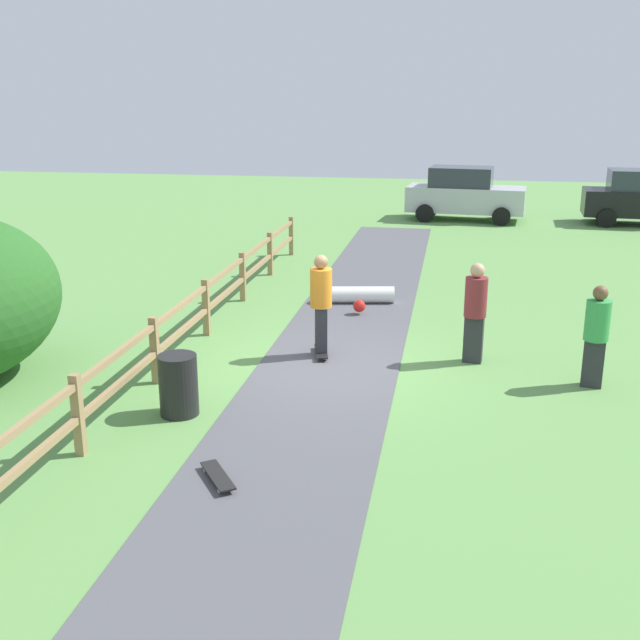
{
  "coord_description": "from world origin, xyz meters",
  "views": [
    {
      "loc": [
        1.99,
        -12.08,
        4.47
      ],
      "look_at": [
        -0.05,
        -0.64,
        1.0
      ],
      "focal_mm": 42.7,
      "sensor_mm": 36.0,
      "label": 1
    }
  ],
  "objects_px": {
    "skateboard_loose": "(218,476)",
    "bystander_green": "(596,332)",
    "skater_riding": "(321,300)",
    "skater_fallen": "(357,295)",
    "parked_car_silver": "(464,194)",
    "trash_bin": "(178,385)",
    "bystander_maroon": "(475,308)"
  },
  "relations": [
    {
      "from": "skateboard_loose",
      "to": "bystander_green",
      "type": "xyz_separation_m",
      "value": [
        4.9,
        4.05,
        0.81
      ]
    },
    {
      "from": "skateboard_loose",
      "to": "bystander_green",
      "type": "height_order",
      "value": "bystander_green"
    },
    {
      "from": "skater_riding",
      "to": "skateboard_loose",
      "type": "height_order",
      "value": "skater_riding"
    },
    {
      "from": "skater_riding",
      "to": "skateboard_loose",
      "type": "relative_size",
      "value": 2.35
    },
    {
      "from": "bystander_green",
      "to": "bystander_maroon",
      "type": "distance_m",
      "value": 2.02
    },
    {
      "from": "skater_riding",
      "to": "bystander_maroon",
      "type": "height_order",
      "value": "skater_riding"
    },
    {
      "from": "bystander_green",
      "to": "parked_car_silver",
      "type": "distance_m",
      "value": 16.6
    },
    {
      "from": "trash_bin",
      "to": "skater_fallen",
      "type": "bearing_deg",
      "value": 74.64
    },
    {
      "from": "skater_riding",
      "to": "parked_car_silver",
      "type": "distance_m",
      "value": 16.03
    },
    {
      "from": "trash_bin",
      "to": "skater_fallen",
      "type": "relative_size",
      "value": 0.54
    },
    {
      "from": "bystander_maroon",
      "to": "skater_fallen",
      "type": "bearing_deg",
      "value": 126.0
    },
    {
      "from": "skateboard_loose",
      "to": "trash_bin",
      "type": "bearing_deg",
      "value": 121.96
    },
    {
      "from": "bystander_green",
      "to": "skateboard_loose",
      "type": "bearing_deg",
      "value": -140.4
    },
    {
      "from": "bystander_maroon",
      "to": "parked_car_silver",
      "type": "distance_m",
      "value": 15.65
    },
    {
      "from": "skater_riding",
      "to": "skateboard_loose",
      "type": "xyz_separation_m",
      "value": [
        -0.42,
        -4.71,
        -0.94
      ]
    },
    {
      "from": "skater_riding",
      "to": "bystander_maroon",
      "type": "distance_m",
      "value": 2.64
    },
    {
      "from": "trash_bin",
      "to": "skateboard_loose",
      "type": "relative_size",
      "value": 1.17
    },
    {
      "from": "skater_riding",
      "to": "skater_fallen",
      "type": "xyz_separation_m",
      "value": [
        0.18,
        3.55,
        -0.83
      ]
    },
    {
      "from": "skateboard_loose",
      "to": "bystander_green",
      "type": "relative_size",
      "value": 0.47
    },
    {
      "from": "skater_fallen",
      "to": "bystander_green",
      "type": "xyz_separation_m",
      "value": [
        4.3,
        -4.21,
        0.7
      ]
    },
    {
      "from": "trash_bin",
      "to": "bystander_maroon",
      "type": "xyz_separation_m",
      "value": [
        4.21,
        3.03,
        0.51
      ]
    },
    {
      "from": "parked_car_silver",
      "to": "bystander_maroon",
      "type": "bearing_deg",
      "value": -89.57
    },
    {
      "from": "trash_bin",
      "to": "bystander_maroon",
      "type": "height_order",
      "value": "bystander_maroon"
    },
    {
      "from": "bystander_maroon",
      "to": "parked_car_silver",
      "type": "height_order",
      "value": "parked_car_silver"
    },
    {
      "from": "skater_fallen",
      "to": "bystander_green",
      "type": "relative_size",
      "value": 1.01
    },
    {
      "from": "skateboard_loose",
      "to": "parked_car_silver",
      "type": "height_order",
      "value": "parked_car_silver"
    },
    {
      "from": "bystander_maroon",
      "to": "parked_car_silver",
      "type": "xyz_separation_m",
      "value": [
        -0.12,
        15.65,
        -0.01
      ]
    },
    {
      "from": "skater_fallen",
      "to": "trash_bin",
      "type": "bearing_deg",
      "value": -105.36
    },
    {
      "from": "skater_fallen",
      "to": "bystander_maroon",
      "type": "relative_size",
      "value": 0.96
    },
    {
      "from": "skater_riding",
      "to": "bystander_maroon",
      "type": "relative_size",
      "value": 1.03
    },
    {
      "from": "skater_riding",
      "to": "parked_car_silver",
      "type": "height_order",
      "value": "parked_car_silver"
    },
    {
      "from": "skater_riding",
      "to": "skater_fallen",
      "type": "bearing_deg",
      "value": 87.09
    }
  ]
}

